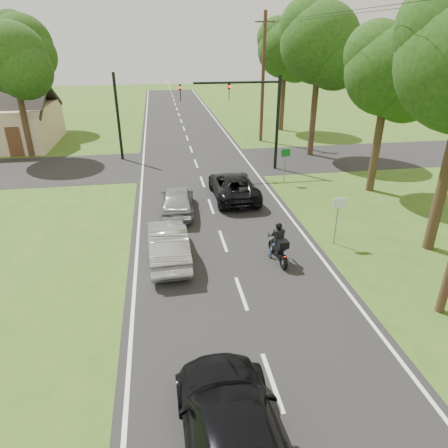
{
  "coord_description": "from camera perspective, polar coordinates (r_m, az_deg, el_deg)",
  "views": [
    {
      "loc": [
        -2.47,
        -11.33,
        8.11
      ],
      "look_at": [
        -0.12,
        3.0,
        1.3
      ],
      "focal_mm": 32.0,
      "sensor_mm": 36.0,
      "label": 1
    }
  ],
  "objects": [
    {
      "name": "ground",
      "position": [
        14.15,
        2.48,
        -9.87
      ],
      "size": [
        140.0,
        140.0,
        0.0
      ],
      "primitive_type": "plane",
      "color": "#305618",
      "rests_on": "ground"
    },
    {
      "name": "road",
      "position": [
        22.95,
        -2.54,
        4.42
      ],
      "size": [
        8.0,
        100.0,
        0.01
      ],
      "primitive_type": "cube",
      "color": "black",
      "rests_on": "ground"
    },
    {
      "name": "cross_road",
      "position": [
        28.61,
        -4.02,
        8.61
      ],
      "size": [
        60.0,
        7.0,
        0.01
      ],
      "primitive_type": "cube",
      "color": "black",
      "rests_on": "ground"
    },
    {
      "name": "motorcycle_rider",
      "position": [
        15.83,
        7.81,
        -3.22
      ],
      "size": [
        0.56,
        1.94,
        1.67
      ],
      "rotation": [
        0.0,
        0.0,
        0.08
      ],
      "color": "black",
      "rests_on": "ground"
    },
    {
      "name": "dark_suv",
      "position": [
        22.07,
        1.33,
        5.48
      ],
      "size": [
        2.35,
        4.94,
        1.36
      ],
      "primitive_type": "imported",
      "rotation": [
        0.0,
        0.0,
        3.16
      ],
      "color": "black",
      "rests_on": "road"
    },
    {
      "name": "silver_sedan",
      "position": [
        15.96,
        -8.0,
        -2.74
      ],
      "size": [
        1.63,
        4.32,
        1.41
      ],
      "primitive_type": "imported",
      "rotation": [
        0.0,
        0.0,
        3.17
      ],
      "color": "#B4B3B8",
      "rests_on": "road"
    },
    {
      "name": "silver_suv",
      "position": [
        20.25,
        -6.69,
        3.49
      ],
      "size": [
        1.93,
        4.17,
        1.38
      ],
      "primitive_type": "imported",
      "rotation": [
        0.0,
        0.0,
        3.07
      ],
      "color": "#A8ACB0",
      "rests_on": "road"
    },
    {
      "name": "dark_car_behind",
      "position": [
        9.15,
        1.42,
        -28.21
      ],
      "size": [
        2.25,
        5.27,
        1.52
      ],
      "primitive_type": "imported",
      "rotation": [
        0.0,
        0.0,
        3.17
      ],
      "color": "black",
      "rests_on": "road"
    },
    {
      "name": "traffic_signal",
      "position": [
        26.29,
        3.71,
        16.38
      ],
      "size": [
        6.38,
        0.44,
        6.0
      ],
      "color": "black",
      "rests_on": "ground"
    },
    {
      "name": "signal_pole_far",
      "position": [
        29.9,
        -14.89,
        14.48
      ],
      "size": [
        0.2,
        0.2,
        6.0
      ],
      "primitive_type": "cylinder",
      "color": "black",
      "rests_on": "ground"
    },
    {
      "name": "utility_pole_far",
      "position": [
        34.57,
        5.59,
        20.0
      ],
      "size": [
        1.6,
        0.28,
        10.0
      ],
      "color": "#4D3123",
      "rests_on": "ground"
    },
    {
      "name": "sign_white",
      "position": [
        17.28,
        16.0,
        1.96
      ],
      "size": [
        0.55,
        0.07,
        2.12
      ],
      "color": "slate",
      "rests_on": "ground"
    },
    {
      "name": "sign_green",
      "position": [
        24.38,
        8.76,
        9.34
      ],
      "size": [
        0.55,
        0.07,
        2.12
      ],
      "color": "slate",
      "rests_on": "ground"
    },
    {
      "name": "tree_row_c",
      "position": [
        23.62,
        23.17,
        18.7
      ],
      "size": [
        4.8,
        4.65,
        8.76
      ],
      "color": "#332316",
      "rests_on": "ground"
    },
    {
      "name": "tree_row_d",
      "position": [
        30.39,
        14.25,
        23.16
      ],
      "size": [
        5.76,
        5.58,
        10.45
      ],
      "color": "#332316",
      "rests_on": "ground"
    },
    {
      "name": "tree_row_e",
      "position": [
        39.0,
        9.27,
        22.96
      ],
      "size": [
        5.28,
        5.12,
        9.61
      ],
      "color": "#332316",
      "rests_on": "ground"
    },
    {
      "name": "tree_left_near",
      "position": [
        32.5,
        -27.6,
        19.74
      ],
      "size": [
        5.12,
        4.96,
        9.22
      ],
      "color": "#332316",
      "rests_on": "ground"
    },
    {
      "name": "tree_left_far",
      "position": [
        42.61,
        -26.55,
        21.43
      ],
      "size": [
        5.76,
        5.58,
        10.14
      ],
      "color": "#332316",
      "rests_on": "ground"
    }
  ]
}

